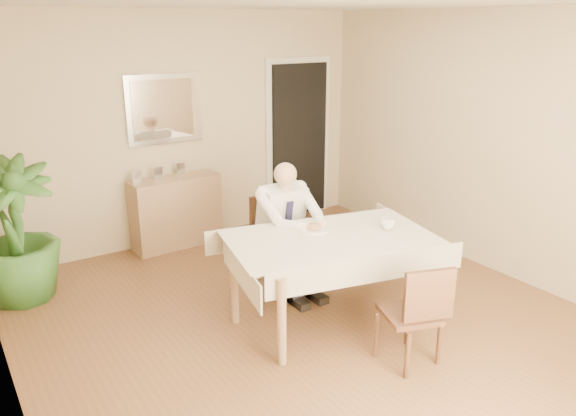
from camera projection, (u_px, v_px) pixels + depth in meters
room at (313, 177)px, 4.38m from camera, size 5.00×5.02×2.60m
doorway at (299, 141)px, 7.23m from camera, size 0.96×0.07×2.10m
mirror at (164, 109)px, 6.14m from camera, size 0.86×0.04×0.76m
dining_table at (330, 246)px, 4.69m from camera, size 1.93×1.38×0.75m
chair_far at (275, 235)px, 5.45m from camera, size 0.42×0.42×0.87m
chair_near at (417, 311)px, 4.08m from camera, size 0.49×0.50×0.81m
seated_man at (291, 223)px, 5.16m from camera, size 0.48×0.72×1.24m
plate at (314, 229)px, 4.81m from camera, size 0.26×0.26×0.02m
food at (314, 227)px, 4.81m from camera, size 0.14×0.14×0.06m
knife at (321, 229)px, 4.78m from camera, size 0.01×0.13×0.01m
fork at (314, 230)px, 4.74m from camera, size 0.01×0.13×0.01m
coffee_mug at (387, 223)px, 4.83m from camera, size 0.15×0.15×0.10m
sideboard at (176, 212)px, 6.38m from camera, size 1.02×0.39×0.80m
photo_frame_left at (137, 177)px, 6.02m from camera, size 0.10×0.02×0.14m
photo_frame_center at (158, 173)px, 6.17m from camera, size 0.10×0.02×0.14m
photo_frame_right at (181, 169)px, 6.35m from camera, size 0.10×0.02×0.14m
potted_palm at (15, 232)px, 5.04m from camera, size 0.79×0.79×1.32m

